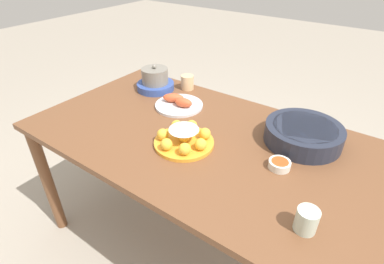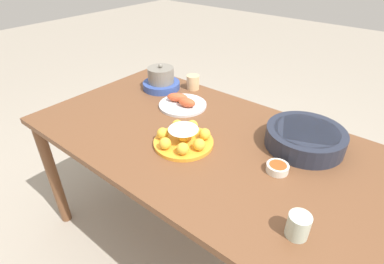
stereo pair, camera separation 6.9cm
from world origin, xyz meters
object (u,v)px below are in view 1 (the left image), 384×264
Objects in this scene: dining_table at (199,150)px; seafood_platter at (179,103)px; serving_bowl at (303,134)px; cake_plate at (184,138)px; cup_far at (187,82)px; sauce_bowl at (279,164)px; cup_near at (306,220)px; warming_pot at (155,81)px.

seafood_platter is (-0.25, 0.17, 0.10)m from dining_table.
serving_bowl is at bearing 4.38° from seafood_platter.
dining_table is at bearing -151.54° from serving_bowl.
cake_plate is (-0.01, -0.10, 0.12)m from dining_table.
cup_far is at bearing 114.53° from seafood_platter.
cup_far is at bearing 152.06° from sauce_bowl.
seafood_platter is 3.17× the size of cup_near.
cup_near is at bearing -53.56° from sauce_bowl.
cup_far is at bearing 167.88° from serving_bowl.
serving_bowl and cup_far have the same top height.
warming_pot is (-1.05, 0.51, 0.01)m from cup_near.
serving_bowl is 0.49m from cup_near.
serving_bowl is (0.41, 0.32, 0.01)m from cake_plate.
cup_near is (0.18, -0.24, 0.02)m from sauce_bowl.
cake_plate reaches higher than serving_bowl.
cup_near is at bearing -27.19° from seafood_platter.
dining_table is 0.47m from serving_bowl.
sauce_bowl is at bearing -17.16° from warming_pot.
cake_plate reaches higher than seafood_platter.
cup_near is at bearing -34.63° from cup_far.
serving_bowl is (0.40, 0.22, 0.13)m from dining_table.
sauce_bowl is at bearing -27.94° from cup_far.
dining_table is 0.63m from cup_near.
seafood_platter is (-0.63, 0.18, 0.00)m from sauce_bowl.
warming_pot reaches higher than serving_bowl.
serving_bowl reaches higher than seafood_platter.
serving_bowl is 3.96× the size of cup_far.
serving_bowl is 1.30× the size of seafood_platter.
cup_near is 0.96× the size of cup_far.
dining_table is 7.31× the size of warming_pot.
sauce_bowl is 0.92m from warming_pot.
seafood_platter is (-0.65, -0.05, -0.03)m from serving_bowl.
serving_bowl is 0.76m from cup_far.
warming_pot is at bearing 162.84° from sauce_bowl.
sauce_bowl is (-0.01, -0.23, -0.03)m from serving_bowl.
sauce_bowl is (0.38, -0.01, 0.10)m from dining_table.
cup_far is at bearing 132.57° from dining_table.
dining_table is at bearing -27.75° from warming_pot.
cup_far is (-0.33, 0.47, 0.01)m from cake_plate.
cake_plate reaches higher than dining_table.
warming_pot is at bearing 152.25° from dining_table.
seafood_platter reaches higher than dining_table.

